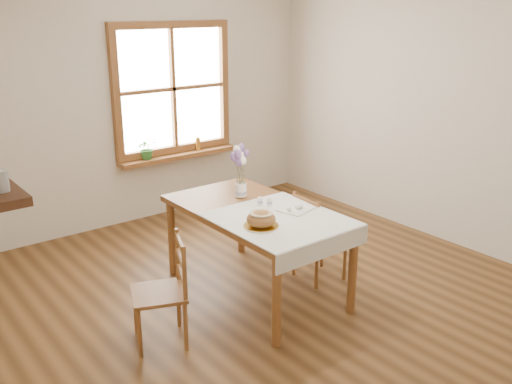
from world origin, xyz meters
TOP-DOWN VIEW (x-y plane):
  - ground at (0.00, 0.00)m, footprint 5.00×5.00m
  - room_walls at (0.00, 0.00)m, footprint 4.60×5.10m
  - window at (0.50, 2.47)m, footprint 1.46×0.08m
  - window_sill at (0.50, 2.40)m, footprint 1.46×0.20m
  - dining_table at (0.00, 0.30)m, footprint 0.90×1.60m
  - table_linen at (0.00, -0.00)m, footprint 0.91×0.99m
  - chair_left at (-1.02, 0.12)m, footprint 0.51×0.50m
  - chair_right at (0.61, 0.16)m, footprint 0.43×0.41m
  - bread_plate at (-0.22, -0.05)m, footprint 0.30×0.30m
  - bread_loaf at (-0.22, -0.05)m, footprint 0.22×0.22m
  - egg_napkin at (0.23, 0.07)m, footprint 0.31×0.28m
  - eggs at (0.23, 0.07)m, footprint 0.24×0.23m
  - salt_shaker at (0.06, 0.33)m, footprint 0.06×0.06m
  - pepper_shaker at (0.12, 0.27)m, footprint 0.05×0.05m
  - flower_vase at (0.09, 0.63)m, footprint 0.11×0.11m
  - lavender_bouquet at (0.09, 0.63)m, footprint 0.18×0.18m
  - potted_plant at (0.10, 2.40)m, footprint 0.25×0.27m
  - amber_bottle at (0.77, 2.40)m, footprint 0.07×0.07m

SIDE VIEW (x-z plane):
  - ground at x=0.00m, z-range 0.00..0.00m
  - chair_right at x=0.61m, z-range 0.00..0.81m
  - chair_left at x=-1.02m, z-range 0.00..0.81m
  - dining_table at x=0.00m, z-range 0.29..1.04m
  - window_sill at x=0.50m, z-range 0.66..0.71m
  - table_linen at x=0.00m, z-range 0.75..0.76m
  - egg_napkin at x=0.23m, z-range 0.76..0.77m
  - bread_plate at x=-0.22m, z-range 0.76..0.77m
  - amber_bottle at x=0.77m, z-range 0.71..0.87m
  - eggs at x=0.23m, z-range 0.77..0.82m
  - pepper_shaker at x=0.12m, z-range 0.76..0.84m
  - salt_shaker at x=0.06m, z-range 0.76..0.84m
  - flower_vase at x=0.09m, z-range 0.75..0.86m
  - potted_plant at x=0.10m, z-range 0.71..0.90m
  - bread_loaf at x=-0.22m, z-range 0.77..0.90m
  - lavender_bouquet at x=0.09m, z-range 0.86..1.20m
  - window at x=0.50m, z-range 0.72..2.18m
  - room_walls at x=0.00m, z-range 0.38..3.03m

